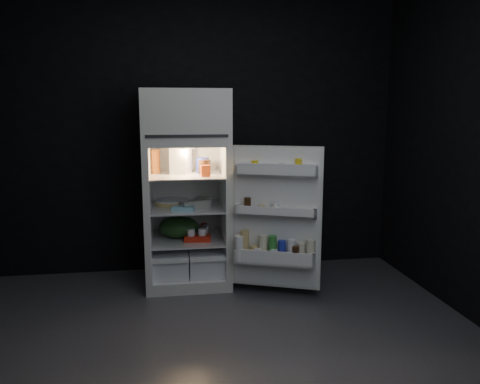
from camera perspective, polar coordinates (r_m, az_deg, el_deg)
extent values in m
cube|color=#46464B|center=(3.37, -3.24, -18.44)|extent=(4.00, 3.40, 0.00)
cube|color=black|center=(4.67, -5.43, 6.82)|extent=(4.00, 0.00, 2.70)
cube|color=black|center=(1.31, 3.38, -1.22)|extent=(4.00, 0.00, 2.70)
cube|color=silver|center=(4.53, -6.31, -10.14)|extent=(0.76, 0.70, 0.10)
cube|color=silver|center=(4.35, -11.15, -2.20)|extent=(0.05, 0.70, 1.20)
cube|color=silver|center=(4.38, -1.83, -1.94)|extent=(0.05, 0.70, 1.20)
cube|color=white|center=(4.67, -6.64, -1.25)|extent=(0.66, 0.05, 1.20)
cube|color=silver|center=(4.26, -6.64, 6.23)|extent=(0.76, 0.70, 0.06)
cube|color=silver|center=(4.26, -6.71, 9.46)|extent=(0.76, 0.70, 0.42)
cube|color=black|center=(3.91, -6.46, 6.78)|extent=(0.68, 0.01, 0.02)
cube|color=white|center=(4.33, -10.78, -2.26)|extent=(0.01, 0.65, 1.20)
cube|color=white|center=(4.35, -2.17, -2.02)|extent=(0.01, 0.65, 1.20)
cube|color=white|center=(4.24, -6.62, 5.75)|extent=(0.66, 0.65, 0.01)
cube|color=white|center=(4.49, -6.31, -9.60)|extent=(0.66, 0.65, 0.01)
cube|color=white|center=(4.27, -6.55, 2.06)|extent=(0.65, 0.63, 0.01)
cube|color=white|center=(4.32, -6.47, -1.88)|extent=(0.65, 0.63, 0.01)
cube|color=white|center=(4.39, -6.39, -5.72)|extent=(0.65, 0.63, 0.01)
cube|color=white|center=(4.47, -8.49, -8.18)|extent=(0.32, 0.59, 0.22)
cube|color=white|center=(4.48, -4.22, -8.04)|extent=(0.32, 0.59, 0.22)
cube|color=white|center=(4.13, -8.49, -8.39)|extent=(0.32, 0.02, 0.03)
cube|color=white|center=(4.14, -3.88, -8.24)|extent=(0.32, 0.02, 0.03)
cube|color=#FFE5B2|center=(4.19, -6.59, 5.42)|extent=(0.14, 0.14, 0.02)
cube|color=silver|center=(3.99, 4.52, -3.13)|extent=(0.72, 0.33, 1.22)
cube|color=white|center=(3.97, 4.46, -3.22)|extent=(0.67, 0.27, 1.18)
cube|color=white|center=(3.86, 4.44, 2.00)|extent=(0.67, 0.33, 0.02)
cube|color=white|center=(3.82, 4.37, 2.49)|extent=(0.64, 0.27, 0.10)
cube|color=white|center=(3.82, 9.35, 2.39)|extent=(0.05, 0.09, 0.10)
cube|color=white|center=(3.92, -0.34, 2.71)|extent=(0.05, 0.09, 0.10)
cube|color=white|center=(3.91, 4.36, -2.87)|extent=(0.67, 0.34, 0.02)
cube|color=white|center=(3.87, 4.28, -2.51)|extent=(0.64, 0.27, 0.09)
cube|color=white|center=(3.87, 9.21, -2.60)|extent=(0.06, 0.10, 0.09)
cube|color=white|center=(3.97, -0.35, -2.16)|extent=(0.06, 0.10, 0.09)
cube|color=white|center=(4.00, 4.24, -8.59)|extent=(0.68, 0.38, 0.02)
cube|color=white|center=(3.93, 4.12, -8.12)|extent=(0.64, 0.27, 0.13)
cube|color=white|center=(3.95, 9.03, -8.11)|extent=(0.07, 0.14, 0.13)
cube|color=white|center=(4.05, -0.41, -7.56)|extent=(0.07, 0.14, 0.13)
cube|color=white|center=(3.85, 4.46, 3.36)|extent=(0.65, 0.33, 0.02)
cylinder|color=yellow|center=(3.83, 7.13, 3.06)|extent=(0.07, 0.07, 0.14)
cylinder|color=silver|center=(3.85, 5.04, 2.79)|extent=(0.08, 0.08, 0.09)
cylinder|color=yellow|center=(3.88, 1.82, 3.04)|extent=(0.08, 0.08, 0.11)
cylinder|color=silver|center=(3.90, 4.38, -2.00)|extent=(0.07, 0.07, 0.10)
cylinder|color=tan|center=(3.92, 2.64, -2.15)|extent=(0.08, 0.08, 0.07)
cylinder|color=black|center=(3.94, 0.93, -1.62)|extent=(0.07, 0.07, 0.13)
cylinder|color=beige|center=(3.94, 8.62, -7.24)|extent=(0.10, 0.10, 0.21)
cylinder|color=beige|center=(3.95, 7.45, -7.40)|extent=(0.08, 0.08, 0.18)
cylinder|color=white|center=(3.95, 6.29, -7.18)|extent=(0.09, 0.09, 0.20)
cylinder|color=#2030AF|center=(3.96, 5.13, -7.22)|extent=(0.08, 0.08, 0.19)
cylinder|color=#338C33|center=(3.97, 3.98, -6.91)|extent=(0.09, 0.09, 0.22)
cylinder|color=beige|center=(3.98, 2.83, -6.84)|extent=(0.09, 0.09, 0.22)
cylinder|color=tan|center=(4.01, 1.69, -7.43)|extent=(0.08, 0.08, 0.13)
cylinder|color=tan|center=(4.01, 0.57, -6.48)|extent=(0.09, 0.09, 0.26)
cylinder|color=black|center=(3.92, 6.80, -7.69)|extent=(0.07, 0.07, 0.16)
cylinder|color=silver|center=(3.95, 4.17, -7.83)|extent=(0.08, 0.08, 0.12)
cylinder|color=white|center=(3.97, 2.15, -7.72)|extent=(0.08, 0.08, 0.12)
cylinder|color=white|center=(3.99, -0.12, -6.90)|extent=(0.09, 0.09, 0.21)
cylinder|color=white|center=(3.98, 0.57, -4.90)|extent=(0.05, 0.05, 0.02)
cube|color=white|center=(4.31, -7.24, 3.80)|extent=(0.21, 0.21, 0.24)
cylinder|color=#2030AF|center=(4.37, -4.57, 3.27)|extent=(0.15, 0.15, 0.14)
cylinder|color=black|center=(4.28, -4.34, 3.07)|extent=(0.12, 0.12, 0.13)
cylinder|color=#B55A1D|center=(4.37, -10.25, 3.68)|extent=(0.10, 0.10, 0.22)
cube|color=#C44517|center=(4.12, -4.25, 2.59)|extent=(0.08, 0.06, 0.10)
cube|color=gray|center=(4.25, -5.49, -1.49)|extent=(0.28, 0.20, 0.07)
cylinder|color=tan|center=(4.43, -8.32, -1.29)|extent=(0.41, 0.41, 0.04)
cube|color=#80B6C7|center=(4.15, -6.95, -2.03)|extent=(0.21, 0.14, 0.04)
cube|color=beige|center=(4.52, -4.33, -0.93)|extent=(0.13, 0.11, 0.05)
ellipsoid|color=#193815|center=(4.41, -7.45, -4.27)|extent=(0.45, 0.42, 0.20)
cube|color=red|center=(4.30, -5.18, -5.61)|extent=(0.25, 0.16, 0.05)
cylinder|color=red|center=(4.57, -4.39, -4.39)|extent=(0.07, 0.07, 0.09)
cylinder|color=white|center=(4.50, -4.17, -4.62)|extent=(0.09, 0.09, 0.09)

